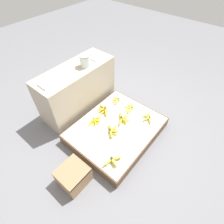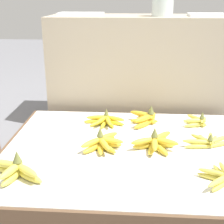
{
  "view_description": "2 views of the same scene",
  "coord_description": "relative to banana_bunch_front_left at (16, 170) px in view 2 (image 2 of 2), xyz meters",
  "views": [
    {
      "loc": [
        -1.19,
        -0.91,
        2.04
      ],
      "look_at": [
        0.05,
        0.12,
        0.33
      ],
      "focal_mm": 28.0,
      "sensor_mm": 36.0,
      "label": 1
    },
    {
      "loc": [
        0.02,
        -1.35,
        0.85
      ],
      "look_at": [
        -0.08,
        0.13,
        0.29
      ],
      "focal_mm": 50.0,
      "sensor_mm": 36.0,
      "label": 2
    }
  ],
  "objects": [
    {
      "name": "banana_bunch_front_right",
      "position": [
        0.83,
        0.03,
        -0.01
      ],
      "size": [
        0.22,
        0.21,
        0.08
      ],
      "color": "#DBCC4C",
      "rests_on": "display_platform"
    },
    {
      "name": "banana_bunch_back_right",
      "position": [
        0.84,
        0.61,
        -0.01
      ],
      "size": [
        0.16,
        0.16,
        0.09
      ],
      "color": "#DBCC4C",
      "rests_on": "display_platform"
    },
    {
      "name": "display_platform",
      "position": [
        0.44,
        0.3,
        -0.12
      ],
      "size": [
        1.21,
        0.98,
        0.16
      ],
      "color": "brown",
      "rests_on": "ground_plane"
    },
    {
      "name": "banana_bunch_middle_midleft",
      "position": [
        0.32,
        0.28,
        -0.01
      ],
      "size": [
        0.21,
        0.21,
        0.1
      ],
      "color": "gold",
      "rests_on": "display_platform"
    },
    {
      "name": "ground_plane",
      "position": [
        0.44,
        0.3,
        -0.2
      ],
      "size": [
        10.0,
        10.0,
        0.0
      ],
      "primitive_type": "plane",
      "color": "slate"
    },
    {
      "name": "banana_bunch_middle_midright",
      "position": [
        0.58,
        0.3,
        -0.01
      ],
      "size": [
        0.23,
        0.22,
        0.11
      ],
      "color": "gold",
      "rests_on": "display_platform"
    },
    {
      "name": "back_vendor_table",
      "position": [
        0.49,
        1.08,
        0.17
      ],
      "size": [
        1.19,
        0.45,
        0.73
      ],
      "color": "tan",
      "rests_on": "ground_plane"
    },
    {
      "name": "banana_bunch_back_midleft",
      "position": [
        0.31,
        0.58,
        -0.01
      ],
      "size": [
        0.24,
        0.15,
        0.09
      ],
      "color": "yellow",
      "rests_on": "display_platform"
    },
    {
      "name": "banana_bunch_back_midright",
      "position": [
        0.54,
        0.62,
        -0.0
      ],
      "size": [
        0.17,
        0.25,
        0.11
      ],
      "color": "gold",
      "rests_on": "display_platform"
    },
    {
      "name": "foam_tray_white",
      "position": [
        0.11,
        1.07,
        0.54
      ],
      "size": [
        0.29,
        0.17,
        0.02
      ],
      "color": "white",
      "rests_on": "back_vendor_table"
    },
    {
      "name": "banana_bunch_middle_right",
      "position": [
        0.83,
        0.35,
        -0.01
      ],
      "size": [
        0.25,
        0.16,
        0.08
      ],
      "color": "#DBCC4C",
      "rests_on": "display_platform"
    },
    {
      "name": "glass_jar",
      "position": [
        0.63,
        1.01,
        0.61
      ],
      "size": [
        0.14,
        0.14,
        0.16
      ],
      "color": "silver",
      "rests_on": "back_vendor_table"
    },
    {
      "name": "foam_tray_dark",
      "position": [
        0.92,
        1.04,
        0.54
      ],
      "size": [
        0.23,
        0.14,
        0.02
      ],
      "color": "white",
      "rests_on": "back_vendor_table"
    },
    {
      "name": "banana_bunch_front_left",
      "position": [
        0.0,
        0.0,
        0.0
      ],
      "size": [
        0.25,
        0.15,
        0.11
      ],
      "color": "#DBCC4C",
      "rests_on": "display_platform"
    }
  ]
}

